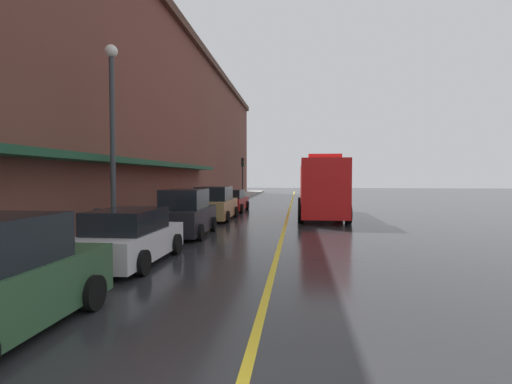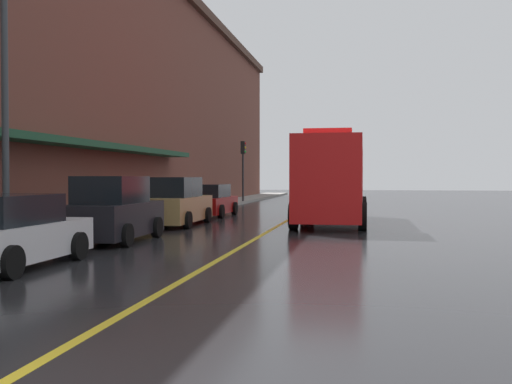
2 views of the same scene
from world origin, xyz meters
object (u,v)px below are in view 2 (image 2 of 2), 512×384
object	(u,v)px
parked_car_4	(210,201)
fire_truck	(333,181)
traffic_light_near	(243,159)
parked_car_1	(7,233)
street_lamp_left	(5,81)
parked_car_2	(114,211)
parked_car_3	(174,203)
parking_meter_2	(151,197)

from	to	relation	value
parked_car_4	fire_truck	bearing A→B (deg)	-115.54
fire_truck	traffic_light_near	distance (m)	18.67
parked_car_1	street_lamp_left	xyz separation A→B (m)	(-1.91, 2.85, 3.67)
parked_car_2	parked_car_3	xyz separation A→B (m)	(-0.08, 5.82, -0.01)
parked_car_3	traffic_light_near	xyz separation A→B (m)	(-1.25, 19.37, 2.28)
parked_car_2	traffic_light_near	size ratio (longest dim) A/B	0.97
parked_car_2	fire_truck	size ratio (longest dim) A/B	0.45
traffic_light_near	parked_car_1	bearing A→B (deg)	-87.63
parked_car_2	parked_car_4	xyz separation A→B (m)	(-0.04, 11.05, -0.15)
parked_car_1	street_lamp_left	world-z (taller)	street_lamp_left
parking_meter_2	parked_car_3	bearing A→B (deg)	-36.18
street_lamp_left	parked_car_1	bearing A→B (deg)	-56.16
parking_meter_2	parked_car_1	bearing A→B (deg)	-83.68
parked_car_2	traffic_light_near	xyz separation A→B (m)	(-1.33, 25.19, 2.27)
parking_meter_2	traffic_light_near	distance (m)	18.53
parking_meter_2	street_lamp_left	distance (m)	9.63
parking_meter_2	traffic_light_near	size ratio (longest dim) A/B	0.31
parked_car_4	parking_meter_2	bearing A→B (deg)	163.35
parked_car_2	parking_meter_2	world-z (taller)	parked_car_2
fire_truck	traffic_light_near	bearing A→B (deg)	-156.92
parked_car_4	traffic_light_near	size ratio (longest dim) A/B	1.00
parked_car_2	parked_car_3	size ratio (longest dim) A/B	0.89
parked_car_4	street_lamp_left	xyz separation A→B (m)	(-1.95, -13.28, 3.67)
fire_truck	parking_meter_2	distance (m)	7.49
parked_car_1	fire_truck	bearing A→B (deg)	-24.79
parked_car_1	parked_car_3	world-z (taller)	parked_car_3
parking_meter_2	traffic_light_near	xyz separation A→B (m)	(0.06, 18.41, 2.10)
parked_car_2	street_lamp_left	xyz separation A→B (m)	(-1.99, -2.24, 3.51)
parked_car_4	street_lamp_left	size ratio (longest dim) A/B	0.62
fire_truck	parked_car_3	bearing A→B (deg)	-69.55
parked_car_2	parking_meter_2	distance (m)	6.92
parked_car_3	traffic_light_near	bearing A→B (deg)	3.05
parking_meter_2	fire_truck	bearing A→B (deg)	9.91
traffic_light_near	parking_meter_2	bearing A→B (deg)	-90.19
parked_car_3	street_lamp_left	bearing A→B (deg)	165.97
fire_truck	street_lamp_left	distance (m)	13.28
parked_car_3	traffic_light_near	distance (m)	19.55
parked_car_4	street_lamp_left	bearing A→B (deg)	172.56
parked_car_3	parked_car_4	distance (m)	5.23
parked_car_1	parked_car_3	size ratio (longest dim) A/B	0.89
parked_car_2	parking_meter_2	xyz separation A→B (m)	(-1.39, 6.78, 0.17)
parked_car_1	parked_car_2	xyz separation A→B (m)	(0.08, 5.09, 0.16)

